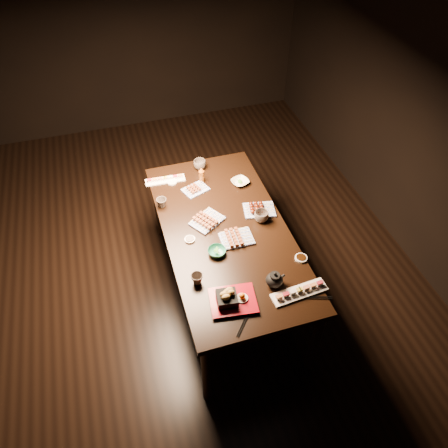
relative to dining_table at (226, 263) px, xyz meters
The scene contains 23 objects.
ground 0.60m from the dining_table, 124.59° to the left, with size 5.00×5.00×0.00m, color black.
dining_table is the anchor object (origin of this frame).
sushi_platter_near 0.84m from the dining_table, 66.99° to the right, with size 0.38×0.11×0.05m, color white, non-canonical shape.
sushi_platter_far 0.86m from the dining_table, 114.14° to the left, with size 0.33×0.09×0.04m, color white, non-canonical shape.
yakitori_plate_center 0.44m from the dining_table, 130.14° to the left, with size 0.24×0.17×0.06m, color #828EB6, non-canonical shape.
yakitori_plate_right 0.42m from the dining_table, 66.92° to the right, with size 0.23×0.17×0.06m, color #828EB6, non-canonical shape.
yakitori_plate_left 0.66m from the dining_table, 101.34° to the left, with size 0.20×0.14×0.05m, color #828EB6, non-canonical shape.
tsukune_plate 0.53m from the dining_table, 22.57° to the left, with size 0.24×0.17×0.06m, color #828EB6, non-canonical shape.
edamame_bowl_green 0.46m from the dining_table, 122.87° to the right, with size 0.13×0.13×0.04m, color #297D5E.
edamame_bowl_cream 0.68m from the dining_table, 60.76° to the left, with size 0.14×0.14×0.03m, color beige.
tempura_tray 0.77m from the dining_table, 103.14° to the right, with size 0.29×0.23×0.11m, color black, non-canonical shape.
teacup_near_left 0.66m from the dining_table, 128.64° to the right, with size 0.08×0.08×0.08m, color #4D433B.
teacup_mid_right 0.51m from the dining_table, ahead, with size 0.11×0.11×0.09m, color #4D433B.
teacup_far_left 0.70m from the dining_table, 135.15° to the left, with size 0.08×0.08×0.07m, color #4D433B.
teacup_far_right 0.88m from the dining_table, 89.64° to the left, with size 0.11×0.11×0.08m, color #4D433B.
teapot 0.73m from the dining_table, 74.44° to the right, with size 0.13×0.13×0.11m, color black, non-canonical shape.
condiment_bottle 0.75m from the dining_table, 92.23° to the left, with size 0.05×0.05×0.14m, color brown.
sauce_dish_west 0.47m from the dining_table, behind, with size 0.08×0.08×0.01m, color white.
sauce_dish_east 0.69m from the dining_table, 59.65° to the left, with size 0.08×0.08×0.01m, color white.
sauce_dish_se 0.70m from the dining_table, 44.72° to the right, with size 0.09×0.09×0.02m, color white.
sauce_dish_nw 0.81m from the dining_table, 111.90° to the left, with size 0.09×0.09×0.02m, color white.
chopsticks_near 0.88m from the dining_table, 99.08° to the right, with size 0.22×0.02×0.01m, color black, non-canonical shape.
chopsticks_se 0.91m from the dining_table, 64.17° to the right, with size 0.25×0.02×0.01m, color black, non-canonical shape.
Camera 1 is at (-0.40, -2.54, 3.07)m, focal length 35.00 mm.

